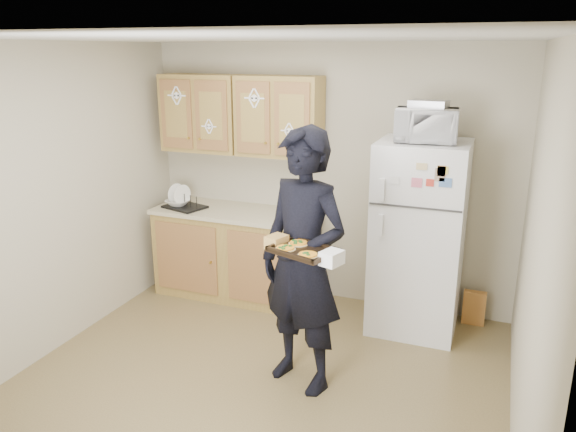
# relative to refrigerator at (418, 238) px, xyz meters

# --- Properties ---
(floor) EXTENTS (3.60, 3.60, 0.00)m
(floor) POSITION_rel_refrigerator_xyz_m (-0.95, -1.43, -0.85)
(floor) COLOR brown
(floor) RESTS_ON ground
(ceiling) EXTENTS (3.60, 3.60, 0.00)m
(ceiling) POSITION_rel_refrigerator_xyz_m (-0.95, -1.43, 1.65)
(ceiling) COLOR silver
(ceiling) RESTS_ON wall_back
(wall_back) EXTENTS (3.60, 0.04, 2.50)m
(wall_back) POSITION_rel_refrigerator_xyz_m (-0.95, 0.37, 0.40)
(wall_back) COLOR #B3AA91
(wall_back) RESTS_ON floor
(wall_front) EXTENTS (3.60, 0.04, 2.50)m
(wall_front) POSITION_rel_refrigerator_xyz_m (-0.95, -3.23, 0.40)
(wall_front) COLOR #B3AA91
(wall_front) RESTS_ON floor
(wall_left) EXTENTS (0.04, 3.60, 2.50)m
(wall_left) POSITION_rel_refrigerator_xyz_m (-2.75, -1.43, 0.40)
(wall_left) COLOR #B3AA91
(wall_left) RESTS_ON floor
(wall_right) EXTENTS (0.04, 3.60, 2.50)m
(wall_right) POSITION_rel_refrigerator_xyz_m (0.85, -1.43, 0.40)
(wall_right) COLOR #B3AA91
(wall_right) RESTS_ON floor
(refrigerator) EXTENTS (0.75, 0.70, 1.70)m
(refrigerator) POSITION_rel_refrigerator_xyz_m (0.00, 0.00, 0.00)
(refrigerator) COLOR white
(refrigerator) RESTS_ON floor
(base_cabinet) EXTENTS (1.60, 0.60, 0.86)m
(base_cabinet) POSITION_rel_refrigerator_xyz_m (-1.80, 0.05, -0.42)
(base_cabinet) COLOR olive
(base_cabinet) RESTS_ON floor
(countertop) EXTENTS (1.64, 0.64, 0.04)m
(countertop) POSITION_rel_refrigerator_xyz_m (-1.80, 0.05, 0.03)
(countertop) COLOR #C3B796
(countertop) RESTS_ON base_cabinet
(upper_cab_left) EXTENTS (0.80, 0.33, 0.75)m
(upper_cab_left) POSITION_rel_refrigerator_xyz_m (-2.20, 0.18, 0.98)
(upper_cab_left) COLOR olive
(upper_cab_left) RESTS_ON wall_back
(upper_cab_right) EXTENTS (0.80, 0.33, 0.75)m
(upper_cab_right) POSITION_rel_refrigerator_xyz_m (-1.38, 0.18, 0.98)
(upper_cab_right) COLOR olive
(upper_cab_right) RESTS_ON wall_back
(cereal_box) EXTENTS (0.20, 0.07, 0.32)m
(cereal_box) POSITION_rel_refrigerator_xyz_m (0.52, 0.24, -0.69)
(cereal_box) COLOR gold
(cereal_box) RESTS_ON floor
(person) EXTENTS (0.82, 0.67, 1.94)m
(person) POSITION_rel_refrigerator_xyz_m (-0.64, -1.20, 0.12)
(person) COLOR black
(person) RESTS_ON floor
(baking_tray) EXTENTS (0.48, 0.41, 0.04)m
(baking_tray) POSITION_rel_refrigerator_xyz_m (-0.54, -1.49, 0.32)
(baking_tray) COLOR black
(baking_tray) RESTS_ON person
(pizza_front_left) EXTENTS (0.13, 0.13, 0.02)m
(pizza_front_left) POSITION_rel_refrigerator_xyz_m (-0.65, -1.52, 0.33)
(pizza_front_left) COLOR yellow
(pizza_front_left) RESTS_ON baking_tray
(pizza_front_right) EXTENTS (0.13, 0.13, 0.02)m
(pizza_front_right) POSITION_rel_refrigerator_xyz_m (-0.47, -1.58, 0.33)
(pizza_front_right) COLOR yellow
(pizza_front_right) RESTS_ON baking_tray
(pizza_back_left) EXTENTS (0.13, 0.13, 0.02)m
(pizza_back_left) POSITION_rel_refrigerator_xyz_m (-0.61, -1.39, 0.33)
(pizza_back_left) COLOR yellow
(pizza_back_left) RESTS_ON baking_tray
(microwave) EXTENTS (0.53, 0.38, 0.27)m
(microwave) POSITION_rel_refrigerator_xyz_m (0.01, -0.05, 0.99)
(microwave) COLOR white
(microwave) RESTS_ON refrigerator
(foil_pan) EXTENTS (0.32, 0.24, 0.06)m
(foil_pan) POSITION_rel_refrigerator_xyz_m (0.01, -0.02, 1.16)
(foil_pan) COLOR #B6B6BD
(foil_pan) RESTS_ON microwave
(dish_rack) EXTENTS (0.46, 0.39, 0.16)m
(dish_rack) POSITION_rel_refrigerator_xyz_m (-2.32, -0.05, 0.13)
(dish_rack) COLOR black
(dish_rack) RESTS_ON countertop
(bowl) EXTENTS (0.24, 0.24, 0.06)m
(bowl) POSITION_rel_refrigerator_xyz_m (-2.39, -0.05, 0.10)
(bowl) COLOR white
(bowl) RESTS_ON dish_rack
(soap_bottle) EXTENTS (0.10, 0.10, 0.20)m
(soap_bottle) POSITION_rel_refrigerator_xyz_m (-1.15, -0.09, 0.15)
(soap_bottle) COLOR white
(soap_bottle) RESTS_ON countertop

